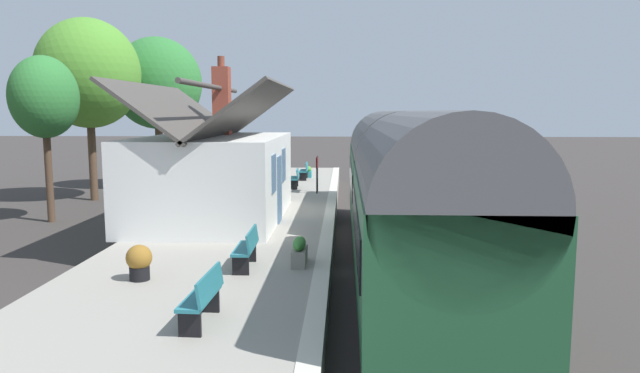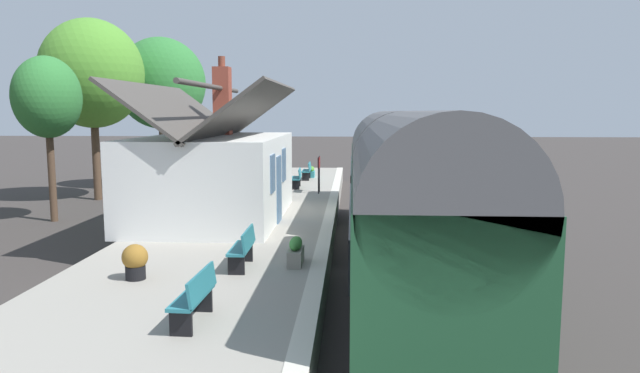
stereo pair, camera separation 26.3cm
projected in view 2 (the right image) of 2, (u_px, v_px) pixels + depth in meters
The scene contains 22 objects.
ground_plane at pixel (364, 235), 20.21m from camera, with size 160.00×160.00×0.00m, color #383330.
platform at pixel (253, 223), 20.37m from camera, with size 32.00×5.79×0.82m, color gray.
platform_edge_coping at pixel (330, 212), 20.17m from camera, with size 32.00×0.36×0.02m, color beige.
rail_near at pixel (411, 234), 20.11m from camera, with size 52.00×0.08×0.14m, color gray.
rail_far at pixel (369, 233), 20.19m from camera, with size 52.00×0.08×0.14m, color gray.
train at pixel (401, 189), 15.69m from camera, with size 16.89×2.73×4.32m.
station_building at pixel (215, 173), 18.90m from camera, with size 7.75×4.60×5.37m.
bench_by_lamp at pixel (243, 247), 12.92m from camera, with size 1.41×0.45×0.88m.
bench_near_building at pixel (307, 170), 29.77m from camera, with size 1.41×0.45×0.88m.
bench_mid_platform at pixel (297, 178), 26.53m from camera, with size 1.42×0.49×0.88m.
bench_platform_end at pixel (195, 296), 9.53m from camera, with size 1.42×0.48×0.88m.
planter_edge_far at pixel (135, 261), 12.06m from camera, with size 0.54×0.54×0.75m.
planter_by_door at pixel (262, 179), 27.86m from camera, with size 0.93×0.32×0.54m.
planter_bench_left at pixel (269, 175), 29.67m from camera, with size 1.08×0.32×0.57m.
planter_under_sign at pixel (233, 185), 23.98m from camera, with size 0.65×0.65×0.89m.
planter_edge_near at pixel (312, 172), 30.81m from camera, with size 0.72×0.32×0.59m.
planter_bench_right at pixel (296, 251), 13.26m from camera, with size 0.94×0.32×0.63m.
planter_corner_building at pixel (257, 168), 31.78m from camera, with size 0.49×0.49×0.75m.
station_sign_board at pixel (319, 165), 24.85m from camera, with size 0.96×0.06×1.57m.
tree_far_right at pixel (161, 84), 32.01m from camera, with size 4.47×4.91×8.37m.
tree_mid_background at pixel (47, 98), 22.22m from camera, with size 2.89×2.46×6.43m.
tree_far_left at pixel (92, 74), 27.61m from camera, with size 5.05×4.83×8.69m.
Camera 2 is at (-19.88, 0.44, 4.31)m, focal length 32.44 mm.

